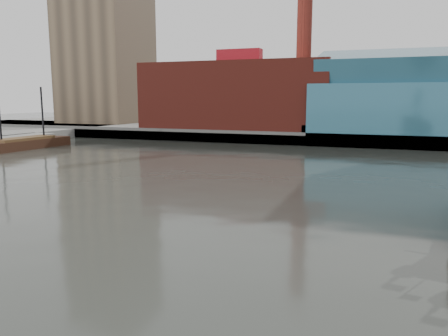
% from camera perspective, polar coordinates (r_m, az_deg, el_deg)
% --- Properties ---
extents(ground, '(400.00, 400.00, 0.00)m').
position_cam_1_polar(ground, '(26.69, -2.39, -11.38)').
color(ground, '#2D302A').
rests_on(ground, ground).
extents(promenade_far, '(220.00, 60.00, 2.00)m').
position_cam_1_polar(promenade_far, '(115.72, 15.61, 4.70)').
color(promenade_far, slate).
rests_on(promenade_far, ground).
extents(seawall, '(220.00, 1.00, 2.60)m').
position_cam_1_polar(seawall, '(86.44, 13.91, 3.56)').
color(seawall, '#4C4C49').
rests_on(seawall, ground).
extents(skyline, '(149.00, 45.00, 62.00)m').
position_cam_1_polar(skyline, '(108.73, 18.66, 16.75)').
color(skyline, brown).
rests_on(skyline, promenade_far).
extents(docked_vessel, '(5.36, 19.18, 12.89)m').
position_cam_1_polar(docked_vessel, '(88.22, -24.63, 2.79)').
color(docked_vessel, black).
rests_on(docked_vessel, ground).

